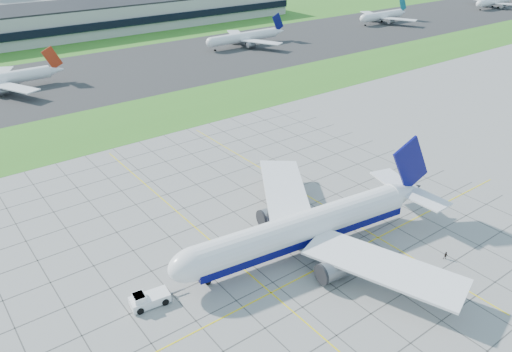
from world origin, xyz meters
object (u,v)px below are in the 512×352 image
(distant_jet_1, at_px, (1,79))
(distant_jet_2, at_px, (245,37))
(airliner, at_px, (305,228))
(pushback_tug, at_px, (148,299))
(distant_jet_3, at_px, (383,16))
(crew_far, at_px, (446,256))
(distant_jet_4, at_px, (495,1))

(distant_jet_1, height_order, distant_jet_2, same)
(airliner, bearing_deg, pushback_tug, 179.60)
(distant_jet_2, height_order, distant_jet_3, same)
(airliner, bearing_deg, distant_jet_1, 106.35)
(pushback_tug, relative_size, crew_far, 6.04)
(distant_jet_1, height_order, distant_jet_4, same)
(pushback_tug, height_order, distant_jet_3, distant_jet_3)
(pushback_tug, bearing_deg, distant_jet_2, 56.42)
(airliner, height_order, distant_jet_2, airliner)
(distant_jet_1, bearing_deg, crew_far, -75.18)
(distant_jet_1, xyz_separation_m, distant_jet_2, (114.91, 4.33, 0.00))
(crew_far, xyz_separation_m, distant_jet_3, (174.37, 163.97, 3.68))
(crew_far, distance_m, distant_jet_4, 320.24)
(airliner, xyz_separation_m, distant_jet_1, (-22.99, 142.83, -0.66))
(pushback_tug, xyz_separation_m, distant_jet_2, (123.37, 142.96, 3.30))
(pushback_tug, relative_size, distant_jet_2, 0.22)
(airliner, bearing_deg, distant_jet_2, 65.22)
(airliner, distance_m, pushback_tug, 31.97)
(crew_far, bearing_deg, pushback_tug, -152.16)
(crew_far, bearing_deg, distant_jet_1, 156.62)
(distant_jet_3, bearing_deg, distant_jet_4, -5.60)
(airliner, xyz_separation_m, distant_jet_4, (300.73, 134.98, -0.66))
(pushback_tug, bearing_deg, crew_far, -16.75)
(distant_jet_3, bearing_deg, distant_jet_2, 179.03)
(airliner, height_order, crew_far, airliner)
(airliner, bearing_deg, distant_jet_3, 44.06)
(airliner, xyz_separation_m, distant_jet_3, (194.09, 145.43, -0.66))
(pushback_tug, height_order, distant_jet_4, distant_jet_4)
(distant_jet_2, distance_m, distant_jet_4, 209.16)
(distant_jet_2, xyz_separation_m, distant_jet_3, (102.16, -1.73, -0.00))
(distant_jet_1, bearing_deg, distant_jet_2, 2.16)
(distant_jet_1, distance_m, distant_jet_2, 114.99)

